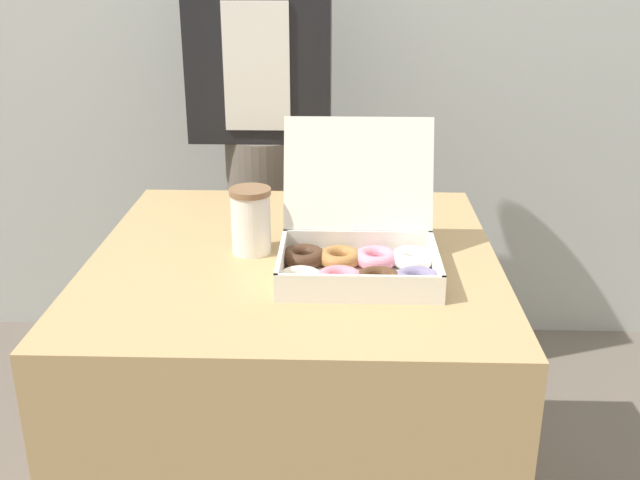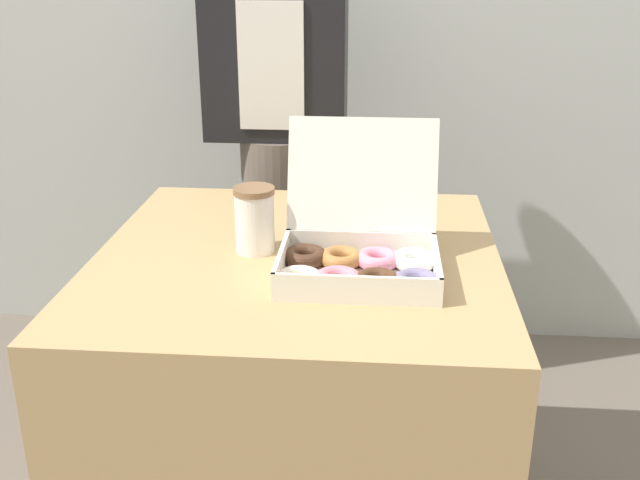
# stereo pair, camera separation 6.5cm
# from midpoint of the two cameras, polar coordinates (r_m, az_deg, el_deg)

# --- Properties ---
(table) EXTENTS (0.82, 0.85, 0.76)m
(table) POSITION_cam_midpoint_polar(r_m,az_deg,el_deg) (1.71, -2.94, -12.96)
(table) COLOR tan
(table) RESTS_ON ground_plane
(donut_box) EXTENTS (0.33, 0.31, 0.27)m
(donut_box) POSITION_cam_midpoint_polar(r_m,az_deg,el_deg) (1.42, 1.63, -1.14)
(donut_box) COLOR white
(donut_box) RESTS_ON table
(coffee_cup) EXTENTS (0.08, 0.08, 0.14)m
(coffee_cup) POSITION_cam_midpoint_polar(r_m,az_deg,el_deg) (1.52, -6.51, 1.48)
(coffee_cup) COLOR silver
(coffee_cup) RESTS_ON table
(person_customer) EXTENTS (0.40, 0.22, 1.59)m
(person_customer) POSITION_cam_midpoint_polar(r_m,az_deg,el_deg) (2.19, -5.31, 8.84)
(person_customer) COLOR #665B51
(person_customer) RESTS_ON ground_plane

